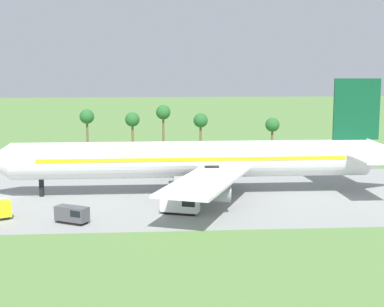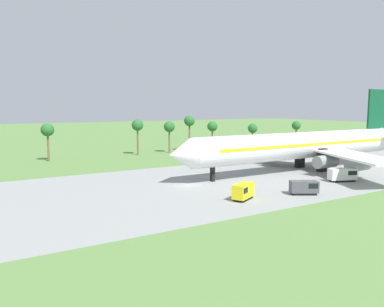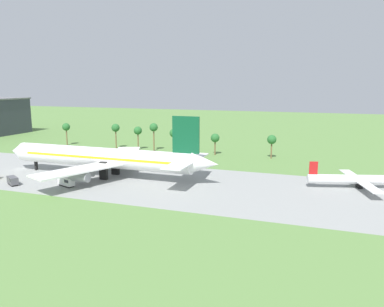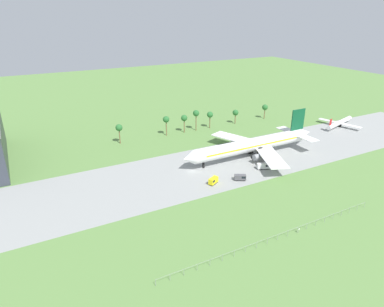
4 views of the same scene
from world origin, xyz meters
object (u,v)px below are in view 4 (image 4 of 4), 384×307
object	(u,v)px
jet_airliner	(253,145)
baggage_tug	(264,166)
fuel_truck	(213,181)
regional_aircraft	(339,123)
catering_van	(241,177)
no_stopping_sign	(299,230)

from	to	relation	value
jet_airliner	baggage_tug	xyz separation A→B (m)	(-4.38, -13.68, -4.57)
fuel_truck	regional_aircraft	bearing A→B (deg)	14.53
baggage_tug	fuel_truck	bearing A→B (deg)	-176.79
jet_airliner	catering_van	size ratio (longest dim) A/B	14.39
jet_airliner	fuel_truck	xyz separation A→B (m)	(-31.52, -15.20, -4.57)
jet_airliner	fuel_truck	bearing A→B (deg)	-154.26
regional_aircraft	catering_van	size ratio (longest dim) A/B	5.53
jet_airliner	fuel_truck	size ratio (longest dim) A/B	14.77
baggage_tug	no_stopping_sign	world-z (taller)	baggage_tug
baggage_tug	catering_van	distance (m)	16.03
jet_airliner	regional_aircraft	distance (m)	75.19
baggage_tug	catering_van	world-z (taller)	baggage_tug
regional_aircraft	no_stopping_sign	bearing A→B (deg)	-145.45
regional_aircraft	fuel_truck	distance (m)	109.13
regional_aircraft	no_stopping_sign	distance (m)	120.34
jet_airliner	regional_aircraft	size ratio (longest dim) A/B	2.60
regional_aircraft	catering_van	xyz separation A→B (m)	(-94.01, -29.90, -1.14)
jet_airliner	baggage_tug	size ratio (longest dim) A/B	12.14
jet_airliner	no_stopping_sign	bearing A→B (deg)	-114.03
baggage_tug	fuel_truck	distance (m)	27.18
fuel_truck	no_stopping_sign	distance (m)	41.38
jet_airliner	no_stopping_sign	world-z (taller)	jet_airliner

